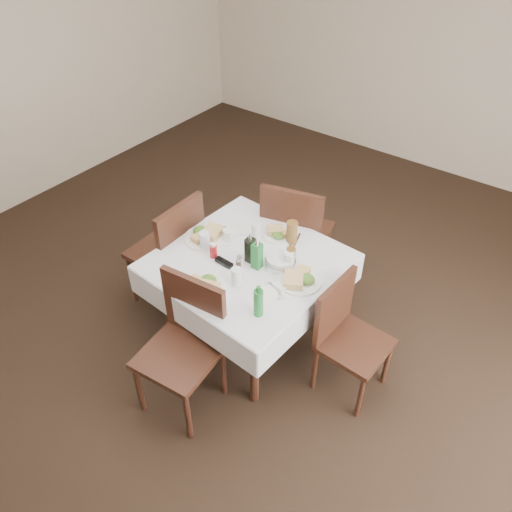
# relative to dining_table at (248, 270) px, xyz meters

# --- Properties ---
(ground_plane) EXTENTS (7.00, 7.00, 0.00)m
(ground_plane) POSITION_rel_dining_table_xyz_m (-0.10, -0.09, -0.67)
(ground_plane) COLOR black
(room_shell) EXTENTS (6.04, 7.04, 2.80)m
(room_shell) POSITION_rel_dining_table_xyz_m (-0.10, -0.09, 1.04)
(room_shell) COLOR beige
(room_shell) RESTS_ON ground
(dining_table) EXTENTS (1.25, 1.25, 0.76)m
(dining_table) POSITION_rel_dining_table_xyz_m (0.00, 0.00, 0.00)
(dining_table) COLOR black
(dining_table) RESTS_ON ground
(chair_north) EXTENTS (0.60, 0.60, 1.04)m
(chair_north) POSITION_rel_dining_table_xyz_m (-0.04, 0.67, -0.08)
(chair_north) COLOR black
(chair_north) RESTS_ON ground
(chair_south) EXTENTS (0.51, 0.51, 0.97)m
(chair_south) POSITION_rel_dining_table_xyz_m (0.00, -0.65, -0.11)
(chair_south) COLOR black
(chair_south) RESTS_ON ground
(chair_east) EXTENTS (0.44, 0.44, 0.88)m
(chair_east) POSITION_rel_dining_table_xyz_m (0.77, 0.05, -0.17)
(chair_east) COLOR black
(chair_east) RESTS_ON ground
(chair_west) EXTENTS (0.48, 0.48, 1.01)m
(chair_west) POSITION_rel_dining_table_xyz_m (-0.70, -0.05, -0.10)
(chair_west) COLOR black
(chair_west) RESTS_ON ground
(meal_north) EXTENTS (0.24, 0.24, 0.05)m
(meal_north) POSITION_rel_dining_table_xyz_m (0.01, 0.36, 0.11)
(meal_north) COLOR white
(meal_north) RESTS_ON dining_table
(meal_south) EXTENTS (0.30, 0.30, 0.07)m
(meal_south) POSITION_rel_dining_table_xyz_m (-0.04, -0.40, 0.12)
(meal_south) COLOR white
(meal_south) RESTS_ON dining_table
(meal_east) EXTENTS (0.30, 0.30, 0.07)m
(meal_east) POSITION_rel_dining_table_xyz_m (0.41, 0.02, 0.12)
(meal_east) COLOR white
(meal_east) RESTS_ON dining_table
(meal_west) EXTENTS (0.31, 0.31, 0.07)m
(meal_west) POSITION_rel_dining_table_xyz_m (-0.40, 0.02, 0.12)
(meal_west) COLOR white
(meal_west) RESTS_ON dining_table
(side_plate_a) EXTENTS (0.16, 0.16, 0.01)m
(side_plate_a) POSITION_rel_dining_table_xyz_m (-0.21, 0.27, 0.10)
(side_plate_a) COLOR white
(side_plate_a) RESTS_ON dining_table
(side_plate_b) EXTENTS (0.17, 0.17, 0.01)m
(side_plate_b) POSITION_rel_dining_table_xyz_m (0.30, -0.21, 0.10)
(side_plate_b) COLOR white
(side_plate_b) RESTS_ON dining_table
(water_n) EXTENTS (0.07, 0.07, 0.13)m
(water_n) POSITION_rel_dining_table_xyz_m (-0.10, 0.23, 0.16)
(water_n) COLOR silver
(water_n) RESTS_ON dining_table
(water_s) EXTENTS (0.07, 0.07, 0.13)m
(water_s) POSITION_rel_dining_table_xyz_m (0.09, -0.24, 0.16)
(water_s) COLOR silver
(water_s) RESTS_ON dining_table
(water_e) EXTENTS (0.07, 0.07, 0.13)m
(water_e) POSITION_rel_dining_table_xyz_m (0.27, 0.10, 0.16)
(water_e) COLOR silver
(water_e) RESTS_ON dining_table
(water_w) EXTENTS (0.07, 0.07, 0.14)m
(water_w) POSITION_rel_dining_table_xyz_m (-0.32, -0.08, 0.16)
(water_w) COLOR silver
(water_w) RESTS_ON dining_table
(iced_tea_a) EXTENTS (0.08, 0.08, 0.17)m
(iced_tea_a) POSITION_rel_dining_table_xyz_m (0.13, 0.36, 0.18)
(iced_tea_a) COLOR brown
(iced_tea_a) RESTS_ON dining_table
(iced_tea_b) EXTENTS (0.06, 0.06, 0.13)m
(iced_tea_b) POSITION_rel_dining_table_xyz_m (0.26, 0.14, 0.16)
(iced_tea_b) COLOR brown
(iced_tea_b) RESTS_ON dining_table
(bread_basket) EXTENTS (0.21, 0.21, 0.07)m
(bread_basket) POSITION_rel_dining_table_xyz_m (0.21, 0.09, 0.12)
(bread_basket) COLOR silver
(bread_basket) RESTS_ON dining_table
(oil_cruet_dark) EXTENTS (0.06, 0.06, 0.24)m
(oil_cruet_dark) POSITION_rel_dining_table_xyz_m (0.02, 0.01, 0.19)
(oil_cruet_dark) COLOR black
(oil_cruet_dark) RESTS_ON dining_table
(oil_cruet_green) EXTENTS (0.06, 0.06, 0.25)m
(oil_cruet_green) POSITION_rel_dining_table_xyz_m (0.09, -0.02, 0.20)
(oil_cruet_green) COLOR #1C6E2A
(oil_cruet_green) RESTS_ON dining_table
(ketchup_bottle) EXTENTS (0.05, 0.05, 0.11)m
(ketchup_bottle) POSITION_rel_dining_table_xyz_m (-0.21, -0.11, 0.14)
(ketchup_bottle) COLOR #AF191C
(ketchup_bottle) RESTS_ON dining_table
(salt_shaker) EXTENTS (0.03, 0.03, 0.08)m
(salt_shaker) POSITION_rel_dining_table_xyz_m (-0.01, -0.08, 0.13)
(salt_shaker) COLOR white
(salt_shaker) RESTS_ON dining_table
(pepper_shaker) EXTENTS (0.03, 0.03, 0.08)m
(pepper_shaker) POSITION_rel_dining_table_xyz_m (0.00, -0.10, 0.13)
(pepper_shaker) COLOR #3B2716
(pepper_shaker) RESTS_ON dining_table
(coffee_mug) EXTENTS (0.13, 0.13, 0.10)m
(coffee_mug) POSITION_rel_dining_table_xyz_m (-0.24, 0.09, 0.13)
(coffee_mug) COLOR white
(coffee_mug) RESTS_ON dining_table
(sunglasses) EXTENTS (0.14, 0.05, 0.03)m
(sunglasses) POSITION_rel_dining_table_xyz_m (-0.10, -0.13, 0.11)
(sunglasses) COLOR black
(sunglasses) RESTS_ON dining_table
(green_bottle) EXTENTS (0.06, 0.06, 0.23)m
(green_bottle) POSITION_rel_dining_table_xyz_m (0.36, -0.37, 0.19)
(green_bottle) COLOR #1C6E2A
(green_bottle) RESTS_ON dining_table
(sugar_caddy) EXTENTS (0.09, 0.06, 0.04)m
(sugar_caddy) POSITION_rel_dining_table_xyz_m (0.35, -0.12, 0.11)
(sugar_caddy) COLOR white
(sugar_caddy) RESTS_ON dining_table
(cutlery_n) EXTENTS (0.09, 0.18, 0.01)m
(cutlery_n) POSITION_rel_dining_table_xyz_m (0.14, 0.38, 0.10)
(cutlery_n) COLOR silver
(cutlery_n) RESTS_ON dining_table
(cutlery_s) EXTENTS (0.12, 0.19, 0.01)m
(cutlery_s) POSITION_rel_dining_table_xyz_m (-0.15, -0.43, 0.10)
(cutlery_s) COLOR silver
(cutlery_s) RESTS_ON dining_table
(cutlery_e) EXTENTS (0.18, 0.10, 0.01)m
(cutlery_e) POSITION_rel_dining_table_xyz_m (0.33, -0.15, 0.09)
(cutlery_e) COLOR silver
(cutlery_e) RESTS_ON dining_table
(cutlery_w) EXTENTS (0.18, 0.08, 0.01)m
(cutlery_w) POSITION_rel_dining_table_xyz_m (-0.39, 0.18, 0.10)
(cutlery_w) COLOR silver
(cutlery_w) RESTS_ON dining_table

